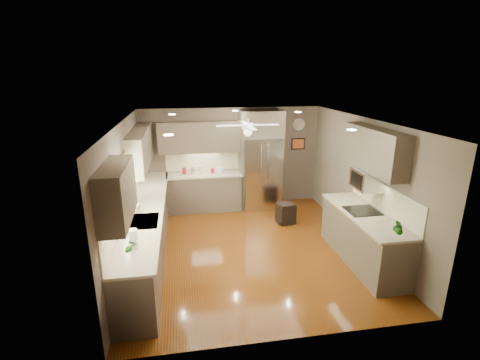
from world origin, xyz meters
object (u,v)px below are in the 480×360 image
object	(u,v)px
microwave	(367,180)
soap_bottle	(137,206)
canister_d	(212,171)
stool	(286,213)
potted_plant_right	(399,228)
refrigerator	(261,162)
paper_towel	(133,239)
potted_plant_left	(131,246)
bowl	(220,172)
canister_c	(201,170)
canister_a	(184,171)
canister_b	(192,171)

from	to	relation	value
microwave	soap_bottle	bearing A→B (deg)	173.50
canister_d	stool	distance (m)	2.09
potted_plant_right	refrigerator	xyz separation A→B (m)	(-1.21, 3.92, 0.09)
refrigerator	paper_towel	xyz separation A→B (m)	(-2.66, -3.61, -0.11)
canister_d	microwave	world-z (taller)	microwave
refrigerator	microwave	size ratio (longest dim) A/B	4.45
potted_plant_left	stool	world-z (taller)	potted_plant_left
microwave	paper_towel	xyz separation A→B (m)	(-3.99, -0.90, -0.40)
potted_plant_right	bowl	distance (m)	4.57
bowl	stool	xyz separation A→B (m)	(1.38, -1.16, -0.73)
potted_plant_left	paper_towel	distance (m)	0.22
soap_bottle	canister_d	bearing A→B (deg)	56.03
canister_c	canister_d	size ratio (longest dim) A/B	1.47
bowl	paper_towel	bearing A→B (deg)	-113.93
canister_c	potted_plant_right	xyz separation A→B (m)	(2.71, -3.98, 0.06)
soap_bottle	stool	distance (m)	3.41
microwave	stool	world-z (taller)	microwave
refrigerator	potted_plant_right	bearing A→B (deg)	-72.82
canister_c	bowl	xyz separation A→B (m)	(0.46, -0.00, -0.06)
soap_bottle	bowl	distance (m)	2.88
soap_bottle	bowl	size ratio (longest dim) A/B	1.01
refrigerator	canister_a	bearing A→B (deg)	177.52
canister_b	refrigerator	xyz separation A→B (m)	(1.71, -0.07, 0.18)
bowl	microwave	distance (m)	3.67
canister_b	potted_plant_right	size ratio (longest dim) A/B	0.47
canister_a	canister_b	size ratio (longest dim) A/B	1.07
canister_c	refrigerator	bearing A→B (deg)	-2.17
canister_d	soap_bottle	size ratio (longest dim) A/B	0.60
paper_towel	canister_b	bearing A→B (deg)	75.48
potted_plant_left	potted_plant_right	world-z (taller)	potted_plant_right
canister_d	bowl	distance (m)	0.18
canister_a	microwave	size ratio (longest dim) A/B	0.28
refrigerator	paper_towel	size ratio (longest dim) A/B	7.87
canister_b	canister_d	world-z (taller)	canister_b
canister_a	canister_b	world-z (taller)	canister_a
refrigerator	stool	size ratio (longest dim) A/B	5.40
paper_towel	refrigerator	bearing A→B (deg)	53.58
bowl	microwave	xyz separation A→B (m)	(2.36, -2.76, 0.51)
refrigerator	canister_b	bearing A→B (deg)	177.53
canister_a	stool	bearing A→B (deg)	-27.92
soap_bottle	potted_plant_left	distance (m)	1.59
canister_a	potted_plant_right	size ratio (longest dim) A/B	0.50
potted_plant_right	microwave	distance (m)	1.28
canister_c	potted_plant_right	size ratio (longest dim) A/B	0.61
canister_a	bowl	distance (m)	0.87
potted_plant_left	microwave	world-z (taller)	microwave
canister_b	stool	xyz separation A→B (m)	(2.05, -1.18, -0.77)
paper_towel	stool	bearing A→B (deg)	39.78
canister_b	stool	bearing A→B (deg)	-29.98
soap_bottle	potted_plant_right	world-z (taller)	potted_plant_right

